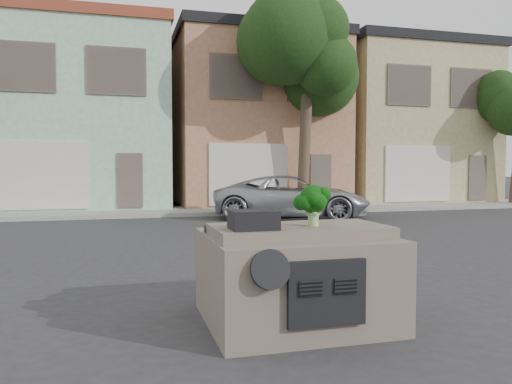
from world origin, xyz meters
name	(u,v)px	position (x,y,z in m)	size (l,w,h in m)	color
ground_plane	(236,269)	(0.00, 0.00, 0.00)	(120.00, 120.00, 0.00)	#303033
sidewalk	(173,211)	(0.00, 10.50, 0.07)	(40.00, 3.00, 0.15)	gray
townhouse_mint	(81,120)	(-3.50, 14.50, 3.77)	(7.20, 8.20, 7.55)	#A0CAA7
townhouse_tan	(249,123)	(4.00, 14.50, 3.77)	(7.20, 8.20, 7.55)	#AC7657
townhouse_beige	(391,127)	(11.50, 14.50, 3.77)	(7.20, 8.20, 7.55)	tan
silver_pickup	(292,218)	(3.73, 7.66, 0.00)	(2.41, 5.23, 1.45)	#A3A5AB
tree_near	(305,102)	(5.00, 9.80, 4.25)	(4.40, 4.00, 8.50)	#1A3512
car_dashboard	(294,273)	(0.00, -3.00, 0.56)	(2.00, 1.80, 1.12)	#6A5F50
instrument_hump	(253,220)	(-0.58, -3.35, 1.22)	(0.48, 0.38, 0.20)	black
wiper_arm	(306,219)	(0.28, -2.62, 1.13)	(0.70, 0.03, 0.02)	black
broccoli	(313,205)	(0.13, -3.24, 1.35)	(0.38, 0.38, 0.46)	#093308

